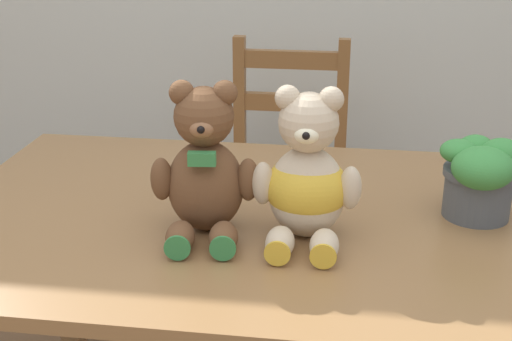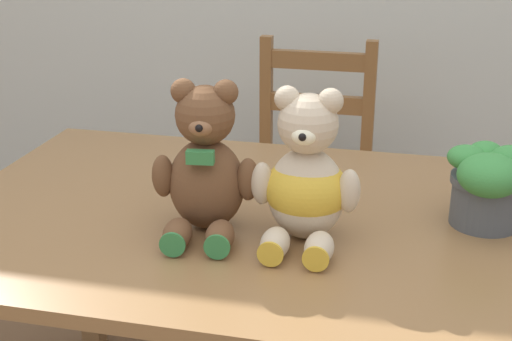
{
  "view_description": "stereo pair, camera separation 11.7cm",
  "coord_description": "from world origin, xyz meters",
  "px_view_note": "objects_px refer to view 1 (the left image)",
  "views": [
    {
      "loc": [
        0.24,
        -0.95,
        1.39
      ],
      "look_at": [
        0.05,
        0.38,
        0.87
      ],
      "focal_mm": 50.0,
      "sensor_mm": 36.0,
      "label": 1
    },
    {
      "loc": [
        0.36,
        -0.93,
        1.39
      ],
      "look_at": [
        0.05,
        0.38,
        0.87
      ],
      "focal_mm": 50.0,
      "sensor_mm": 36.0,
      "label": 2
    }
  ],
  "objects_px": {
    "teddy_bear_right": "(307,179)",
    "potted_plant": "(480,175)",
    "teddy_bear_left": "(205,169)",
    "wooden_chair_behind": "(286,185)"
  },
  "relations": [
    {
      "from": "teddy_bear_left",
      "to": "potted_plant",
      "type": "bearing_deg",
      "value": -172.32
    },
    {
      "from": "teddy_bear_right",
      "to": "teddy_bear_left",
      "type": "bearing_deg",
      "value": 0.84
    },
    {
      "from": "teddy_bear_left",
      "to": "teddy_bear_right",
      "type": "bearing_deg",
      "value": 174.12
    },
    {
      "from": "teddy_bear_left",
      "to": "potted_plant",
      "type": "xyz_separation_m",
      "value": [
        0.57,
        0.15,
        -0.04
      ]
    },
    {
      "from": "wooden_chair_behind",
      "to": "teddy_bear_right",
      "type": "relative_size",
      "value": 2.97
    },
    {
      "from": "wooden_chair_behind",
      "to": "potted_plant",
      "type": "relative_size",
      "value": 5.13
    },
    {
      "from": "teddy_bear_left",
      "to": "potted_plant",
      "type": "relative_size",
      "value": 1.75
    },
    {
      "from": "teddy_bear_left",
      "to": "wooden_chair_behind",
      "type": "bearing_deg",
      "value": -101.39
    },
    {
      "from": "teddy_bear_left",
      "to": "teddy_bear_right",
      "type": "xyz_separation_m",
      "value": [
        0.21,
        0.0,
        -0.01
      ]
    },
    {
      "from": "teddy_bear_right",
      "to": "potted_plant",
      "type": "bearing_deg",
      "value": -158.41
    }
  ]
}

